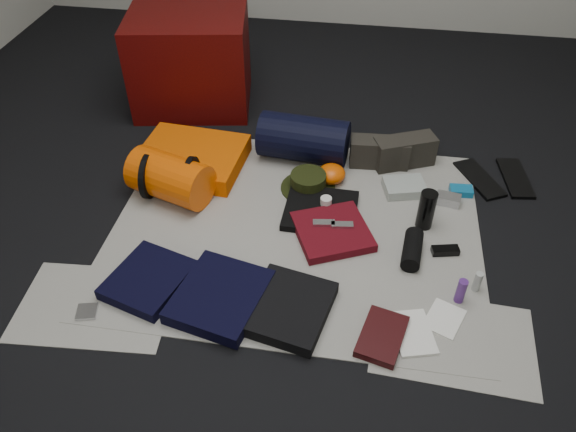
# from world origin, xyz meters

# --- Properties ---
(floor) EXTENTS (4.50, 4.50, 0.02)m
(floor) POSITION_xyz_m (0.00, 0.00, -0.01)
(floor) COLOR black
(floor) RESTS_ON ground
(newspaper_mat) EXTENTS (1.60, 1.30, 0.01)m
(newspaper_mat) POSITION_xyz_m (0.00, 0.00, 0.00)
(newspaper_mat) COLOR #B3B2A6
(newspaper_mat) RESTS_ON floor
(newspaper_sheet_front_left) EXTENTS (0.61, 0.44, 0.00)m
(newspaper_sheet_front_left) POSITION_xyz_m (-0.70, -0.55, 0.00)
(newspaper_sheet_front_left) COLOR #B3B2A6
(newspaper_sheet_front_left) RESTS_ON floor
(newspaper_sheet_front_right) EXTENTS (0.60, 0.43, 0.00)m
(newspaper_sheet_front_right) POSITION_xyz_m (0.65, -0.50, 0.00)
(newspaper_sheet_front_right) COLOR #B3B2A6
(newspaper_sheet_front_right) RESTS_ON floor
(red_cabinet) EXTENTS (0.71, 0.62, 0.52)m
(red_cabinet) POSITION_xyz_m (-0.74, 0.99, 0.26)
(red_cabinet) COLOR #460605
(red_cabinet) RESTS_ON floor
(sleeping_pad) EXTENTS (0.53, 0.45, 0.09)m
(sleeping_pad) POSITION_xyz_m (-0.58, 0.38, 0.05)
(sleeping_pad) COLOR #E85702
(sleeping_pad) RESTS_ON newspaper_mat
(stuff_sack) EXTENTS (0.41, 0.32, 0.21)m
(stuff_sack) POSITION_xyz_m (-0.60, 0.13, 0.11)
(stuff_sack) COLOR #DC4C03
(stuff_sack) RESTS_ON newspaper_mat
(sack_strap_left) EXTENTS (0.02, 0.22, 0.22)m
(sack_strap_left) POSITION_xyz_m (-0.70, 0.13, 0.11)
(sack_strap_left) COLOR black
(sack_strap_left) RESTS_ON newspaper_mat
(sack_strap_right) EXTENTS (0.02, 0.22, 0.22)m
(sack_strap_right) POSITION_xyz_m (-0.50, 0.13, 0.11)
(sack_strap_right) COLOR black
(sack_strap_right) RESTS_ON newspaper_mat
(navy_duffel) EXTENTS (0.46, 0.27, 0.23)m
(navy_duffel) POSITION_xyz_m (-0.04, 0.53, 0.12)
(navy_duffel) COLOR black
(navy_duffel) RESTS_ON newspaper_mat
(boonie_brim) EXTENTS (0.32, 0.32, 0.01)m
(boonie_brim) POSITION_xyz_m (0.02, 0.28, 0.01)
(boonie_brim) COLOR black
(boonie_brim) RESTS_ON newspaper_mat
(boonie_crown) EXTENTS (0.17, 0.17, 0.07)m
(boonie_crown) POSITION_xyz_m (0.02, 0.28, 0.05)
(boonie_crown) COLOR black
(boonie_crown) RESTS_ON boonie_brim
(hiking_boot_left) EXTENTS (0.30, 0.13, 0.14)m
(hiking_boot_left) POSITION_xyz_m (0.34, 0.53, 0.08)
(hiking_boot_left) COLOR #2C2922
(hiking_boot_left) RESTS_ON newspaper_mat
(hiking_boot_right) EXTENTS (0.32, 0.22, 0.15)m
(hiking_boot_right) POSITION_xyz_m (0.46, 0.55, 0.08)
(hiking_boot_right) COLOR #2C2922
(hiking_boot_right) RESTS_ON newspaper_mat
(flip_flop_left) EXTENTS (0.24, 0.32, 0.02)m
(flip_flop_left) POSITION_xyz_m (0.83, 0.48, 0.01)
(flip_flop_left) COLOR black
(flip_flop_left) RESTS_ON floor
(flip_flop_right) EXTENTS (0.15, 0.32, 0.02)m
(flip_flop_right) POSITION_xyz_m (1.01, 0.51, 0.01)
(flip_flop_right) COLOR black
(flip_flop_right) RESTS_ON floor
(trousers_navy_a) EXTENTS (0.35, 0.38, 0.05)m
(trousers_navy_a) POSITION_xyz_m (-0.53, -0.42, 0.03)
(trousers_navy_a) COLOR black
(trousers_navy_a) RESTS_ON newspaper_mat
(trousers_navy_b) EXTENTS (0.39, 0.42, 0.06)m
(trousers_navy_b) POSITION_xyz_m (-0.23, -0.46, 0.03)
(trousers_navy_b) COLOR black
(trousers_navy_b) RESTS_ON newspaper_mat
(trousers_charcoal) EXTENTS (0.35, 0.39, 0.05)m
(trousers_charcoal) POSITION_xyz_m (0.04, -0.47, 0.03)
(trousers_charcoal) COLOR black
(trousers_charcoal) RESTS_ON newspaper_mat
(black_tshirt) EXTENTS (0.33, 0.31, 0.03)m
(black_tshirt) POSITION_xyz_m (0.10, 0.11, 0.02)
(black_tshirt) COLOR black
(black_tshirt) RESTS_ON newspaper_mat
(red_shirt) EXTENTS (0.40, 0.40, 0.04)m
(red_shirt) POSITION_xyz_m (0.16, -0.02, 0.03)
(red_shirt) COLOR #550911
(red_shirt) RESTS_ON newspaper_mat
(orange_stuff_sack) EXTENTS (0.16, 0.16, 0.09)m
(orange_stuff_sack) POSITION_xyz_m (0.12, 0.36, 0.05)
(orange_stuff_sack) COLOR #DC4C03
(orange_stuff_sack) RESTS_ON newspaper_mat
(first_aid_pouch) EXTENTS (0.22, 0.18, 0.05)m
(first_aid_pouch) POSITION_xyz_m (0.47, 0.33, 0.03)
(first_aid_pouch) COLOR #949C95
(first_aid_pouch) RESTS_ON newspaper_mat
(water_bottle) EXTENTS (0.10, 0.10, 0.18)m
(water_bottle) POSITION_xyz_m (0.56, 0.10, 0.10)
(water_bottle) COLOR black
(water_bottle) RESTS_ON newspaper_mat
(speaker) EXTENTS (0.10, 0.21, 0.08)m
(speaker) POSITION_xyz_m (0.50, -0.10, 0.04)
(speaker) COLOR black
(speaker) RESTS_ON newspaper_mat
(compact_camera) EXTENTS (0.12, 0.08, 0.04)m
(compact_camera) POSITION_xyz_m (0.67, 0.27, 0.03)
(compact_camera) COLOR #B8B9BD
(compact_camera) RESTS_ON newspaper_mat
(cyan_case) EXTENTS (0.11, 0.07, 0.03)m
(cyan_case) POSITION_xyz_m (0.74, 0.36, 0.02)
(cyan_case) COLOR #0F6191
(cyan_case) RESTS_ON newspaper_mat
(toiletry_purple) EXTENTS (0.04, 0.04, 0.11)m
(toiletry_purple) POSITION_xyz_m (0.68, -0.31, 0.06)
(toiletry_purple) COLOR #4C2372
(toiletry_purple) RESTS_ON newspaper_mat
(toiletry_clear) EXTENTS (0.04, 0.04, 0.09)m
(toiletry_clear) POSITION_xyz_m (0.75, -0.24, 0.05)
(toiletry_clear) COLOR #A3A8A4
(toiletry_clear) RESTS_ON newspaper_mat
(paperback_book) EXTENTS (0.20, 0.26, 0.03)m
(paperback_book) POSITION_xyz_m (0.39, -0.54, 0.02)
(paperback_book) COLOR black
(paperback_book) RESTS_ON newspaper_mat
(map_booklet) EXTENTS (0.18, 0.23, 0.01)m
(map_booklet) POSITION_xyz_m (0.51, -0.50, 0.01)
(map_booklet) COLOR white
(map_booklet) RESTS_ON newspaper_mat
(map_printout) EXTENTS (0.18, 0.19, 0.01)m
(map_printout) POSITION_xyz_m (0.62, -0.41, 0.01)
(map_printout) COLOR white
(map_printout) RESTS_ON newspaper_mat
(sunglasses) EXTENTS (0.12, 0.07, 0.03)m
(sunglasses) POSITION_xyz_m (0.64, -0.06, 0.02)
(sunglasses) COLOR black
(sunglasses) RESTS_ON newspaper_mat
(key_cluster) EXTENTS (0.09, 0.09, 0.01)m
(key_cluster) POSITION_xyz_m (-0.71, -0.59, 0.01)
(key_cluster) COLOR #B8B9BD
(key_cluster) RESTS_ON newspaper_mat
(tape_roll) EXTENTS (0.05, 0.05, 0.04)m
(tape_roll) POSITION_xyz_m (0.12, 0.14, 0.06)
(tape_roll) COLOR silver
(tape_roll) RESTS_ON black_tshirt
(energy_bar_a) EXTENTS (0.10, 0.05, 0.01)m
(energy_bar_a) POSITION_xyz_m (0.12, -0.00, 0.05)
(energy_bar_a) COLOR #B8B9BD
(energy_bar_a) RESTS_ON red_shirt
(energy_bar_b) EXTENTS (0.10, 0.05, 0.01)m
(energy_bar_b) POSITION_xyz_m (0.20, -0.00, 0.05)
(energy_bar_b) COLOR #B8B9BD
(energy_bar_b) RESTS_ON red_shirt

